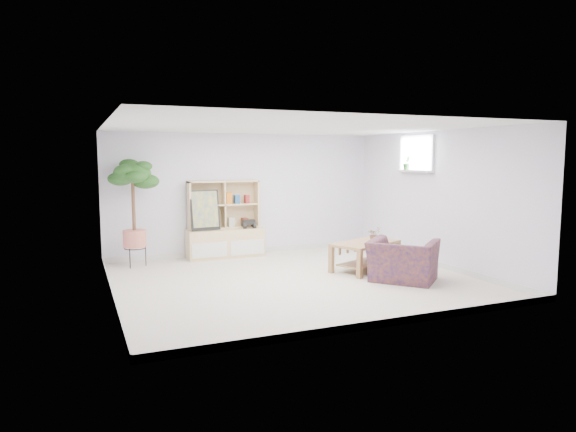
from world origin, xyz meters
name	(u,v)px	position (x,y,z in m)	size (l,w,h in m)	color
floor	(294,280)	(0.00, 0.00, 0.00)	(5.50, 5.00, 0.01)	beige
ceiling	(295,127)	(0.00, 0.00, 2.40)	(5.50, 5.00, 0.01)	white
walls	(295,205)	(0.00, 0.00, 1.20)	(5.51, 5.01, 2.40)	white
baseboard	(294,277)	(0.00, 0.00, 0.05)	(5.50, 5.00, 0.10)	silver
window	(417,154)	(2.73, 0.60, 2.00)	(0.10, 0.98, 0.68)	silver
window_sill	(414,171)	(2.67, 0.60, 1.68)	(0.14, 1.00, 0.04)	silver
storage_unit	(225,219)	(-0.49, 2.24, 0.74)	(1.48, 0.50, 1.48)	beige
poster	(205,210)	(-0.90, 2.18, 0.94)	(0.55, 0.13, 0.77)	yellow
toy_truck	(249,223)	(-0.04, 2.17, 0.65)	(0.35, 0.24, 0.19)	black
coffee_table	(365,256)	(1.40, 0.17, 0.25)	(1.21, 0.66, 0.49)	olive
table_plant	(374,234)	(1.56, 0.17, 0.62)	(0.23, 0.20, 0.25)	#257430
floor_tree	(134,213)	(-2.21, 2.02, 0.96)	(0.70, 0.70, 1.91)	#1C4715
armchair	(403,258)	(1.53, -0.72, 0.37)	(1.00, 0.87, 0.74)	#12114F
sill_plant	(407,163)	(2.67, 0.82, 1.83)	(0.14, 0.11, 0.26)	#1C4715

